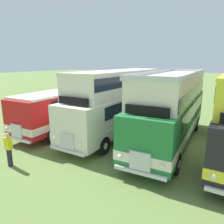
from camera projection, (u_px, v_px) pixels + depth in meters
ground_plane at (202, 149)px, 12.51m from camera, size 200.00×200.00×0.00m
bus_first_in_row at (74, 104)px, 16.82m from camera, size 3.00×10.87×2.99m
bus_second_in_row at (119, 99)px, 15.05m from camera, size 2.73×10.91×4.49m
bus_third_in_row at (172, 107)px, 13.00m from camera, size 3.16×10.89×4.52m
marshal_person at (9, 149)px, 10.29m from camera, size 0.36×0.24×1.73m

